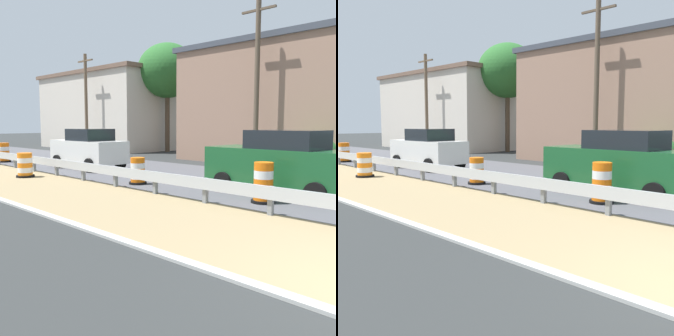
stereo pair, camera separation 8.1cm
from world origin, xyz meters
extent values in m
cube|color=slate|center=(2.53, 3.57, 0.35)|extent=(0.12, 0.12, 0.70)
cube|color=slate|center=(2.53, 5.57, 0.35)|extent=(0.12, 0.12, 0.70)
cube|color=slate|center=(2.53, 7.57, 0.35)|extent=(0.12, 0.12, 0.70)
cube|color=slate|center=(2.53, 9.58, 0.35)|extent=(0.12, 0.12, 0.70)
cube|color=slate|center=(2.53, 11.58, 0.35)|extent=(0.12, 0.12, 0.70)
cube|color=slate|center=(2.53, 13.58, 0.35)|extent=(0.12, 0.12, 0.70)
cube|color=slate|center=(2.53, 15.58, 0.35)|extent=(0.12, 0.12, 0.70)
cube|color=slate|center=(2.53, 17.58, 0.35)|extent=(0.12, 0.12, 0.70)
cube|color=slate|center=(2.53, 19.59, 0.35)|extent=(0.12, 0.12, 0.70)
cylinder|color=orange|center=(3.68, 4.47, 0.11)|extent=(0.53, 0.53, 0.23)
cylinder|color=white|center=(3.68, 4.47, 0.34)|extent=(0.53, 0.53, 0.23)
cylinder|color=orange|center=(3.68, 4.47, 0.56)|extent=(0.53, 0.53, 0.23)
cylinder|color=white|center=(3.68, 4.47, 0.79)|extent=(0.53, 0.53, 0.23)
cylinder|color=orange|center=(3.68, 4.47, 1.01)|extent=(0.53, 0.53, 0.23)
cylinder|color=black|center=(3.68, 4.47, 0.04)|extent=(0.66, 0.66, 0.08)
cylinder|color=orange|center=(3.42, 9.44, 0.10)|extent=(0.52, 0.52, 0.19)
cylinder|color=white|center=(3.42, 9.44, 0.29)|extent=(0.52, 0.52, 0.19)
cylinder|color=orange|center=(3.42, 9.44, 0.48)|extent=(0.52, 0.52, 0.19)
cylinder|color=white|center=(3.42, 9.44, 0.67)|extent=(0.52, 0.52, 0.19)
cylinder|color=orange|center=(3.42, 9.44, 0.87)|extent=(0.52, 0.52, 0.19)
cylinder|color=black|center=(3.42, 9.44, 0.04)|extent=(0.64, 0.64, 0.08)
cylinder|color=orange|center=(1.39, 14.07, 0.10)|extent=(0.58, 0.58, 0.20)
cylinder|color=white|center=(1.39, 14.07, 0.30)|extent=(0.58, 0.58, 0.20)
cylinder|color=orange|center=(1.39, 14.07, 0.49)|extent=(0.58, 0.58, 0.20)
cylinder|color=white|center=(1.39, 14.07, 0.69)|extent=(0.58, 0.58, 0.20)
cylinder|color=orange|center=(1.39, 14.07, 0.89)|extent=(0.58, 0.58, 0.20)
cylinder|color=black|center=(1.39, 14.07, 0.04)|extent=(0.73, 0.73, 0.08)
cylinder|color=orange|center=(3.33, 20.82, 0.11)|extent=(0.58, 0.58, 0.22)
cylinder|color=white|center=(3.33, 20.82, 0.33)|extent=(0.58, 0.58, 0.22)
cylinder|color=orange|center=(3.33, 20.82, 0.54)|extent=(0.58, 0.58, 0.22)
cylinder|color=white|center=(3.33, 20.82, 0.76)|extent=(0.58, 0.58, 0.22)
cylinder|color=orange|center=(3.33, 20.82, 0.98)|extent=(0.58, 0.58, 0.22)
cylinder|color=black|center=(3.33, 20.82, 0.04)|extent=(0.73, 0.73, 0.08)
cube|color=#195128|center=(5.17, 4.78, 0.87)|extent=(1.77, 4.67, 1.10)
cube|color=black|center=(5.17, 4.59, 1.70)|extent=(1.56, 2.16, 0.56)
cylinder|color=black|center=(4.34, 6.32, 0.32)|extent=(0.23, 0.64, 0.64)
cylinder|color=black|center=(6.04, 6.30, 0.32)|extent=(0.23, 0.64, 0.64)
cylinder|color=black|center=(4.30, 3.26, 0.32)|extent=(0.23, 0.64, 0.64)
cube|color=silver|center=(4.91, 14.78, 0.84)|extent=(1.84, 4.08, 1.04)
cube|color=black|center=(4.91, 14.62, 1.64)|extent=(1.62, 1.89, 0.56)
cylinder|color=black|center=(4.01, 16.10, 0.32)|extent=(0.23, 0.64, 0.64)
cylinder|color=black|center=(5.76, 16.13, 0.32)|extent=(0.23, 0.64, 0.64)
cylinder|color=black|center=(4.06, 13.43, 0.32)|extent=(0.23, 0.64, 0.64)
cylinder|color=black|center=(5.81, 13.47, 0.32)|extent=(0.23, 0.64, 0.64)
cube|color=#93705B|center=(14.74, 9.64, 3.15)|extent=(6.43, 11.16, 6.30)
cube|color=#3D424C|center=(14.74, 9.64, 6.45)|extent=(6.69, 11.61, 0.30)
cube|color=beige|center=(16.02, 26.74, 3.07)|extent=(8.20, 12.71, 6.14)
cube|color=brown|center=(16.02, 26.74, 6.29)|extent=(8.53, 13.22, 0.30)
cylinder|color=brown|center=(10.62, 9.11, 3.96)|extent=(0.24, 0.24, 7.91)
cube|color=brown|center=(10.62, 9.11, 7.41)|extent=(0.12, 1.80, 0.10)
cylinder|color=brown|center=(10.96, 24.02, 3.63)|extent=(0.24, 0.24, 7.27)
cube|color=brown|center=(10.96, 24.02, 6.77)|extent=(0.12, 1.80, 0.10)
ellipsoid|color=#337533|center=(10.24, 6.25, 0.90)|extent=(2.34, 2.34, 1.79)
cylinder|color=#4C3D2D|center=(15.39, 19.83, 2.14)|extent=(0.36, 0.36, 4.29)
ellipsoid|color=#286028|center=(15.39, 19.83, 6.08)|extent=(4.48, 4.48, 4.03)
camera|label=1|loc=(-5.67, -1.10, 2.19)|focal=41.62mm
camera|label=2|loc=(-5.61, -1.16, 2.19)|focal=41.62mm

